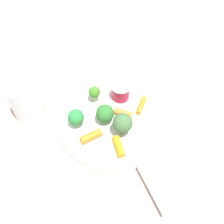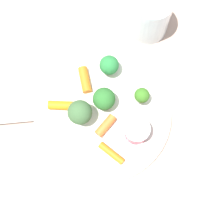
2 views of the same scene
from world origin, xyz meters
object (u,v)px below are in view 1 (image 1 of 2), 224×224
at_px(plate, 113,121).
at_px(broccoli_floret_2, 76,117).
at_px(carrot_stick_0, 123,113).
at_px(carrot_stick_1, 119,146).
at_px(broccoli_floret_1, 122,123).
at_px(carrot_stick_2, 91,136).
at_px(carrot_stick_3, 142,106).
at_px(fork, 142,173).
at_px(napkin, 93,54).
at_px(broccoli_floret_3, 105,113).
at_px(broccoli_floret_0, 94,93).
at_px(drinking_glass, 26,100).
at_px(sauce_cup, 121,92).

height_order(plate, broccoli_floret_2, broccoli_floret_2).
relative_size(carrot_stick_0, carrot_stick_1, 0.90).
bearing_deg(broccoli_floret_1, carrot_stick_2, 163.40).
bearing_deg(carrot_stick_3, broccoli_floret_2, 167.84).
distance_m(broccoli_floret_1, fork, 0.11).
height_order(broccoli_floret_1, carrot_stick_0, broccoli_floret_1).
height_order(carrot_stick_3, napkin, carrot_stick_3).
distance_m(broccoli_floret_3, carrot_stick_0, 0.05).
relative_size(plate, carrot_stick_1, 5.30).
bearing_deg(broccoli_floret_1, broccoli_floret_2, 138.44).
relative_size(carrot_stick_1, fork, 0.28).
relative_size(broccoli_floret_1, carrot_stick_0, 1.33).
distance_m(broccoli_floret_3, carrot_stick_3, 0.10).
bearing_deg(broccoli_floret_3, broccoli_floret_0, 83.13).
height_order(plate, carrot_stick_3, carrot_stick_3).
xyz_separation_m(carrot_stick_1, drinking_glass, (-0.13, 0.20, 0.03)).
bearing_deg(drinking_glass, broccoli_floret_3, -40.34).
xyz_separation_m(broccoli_floret_3, carrot_stick_0, (0.05, -0.01, -0.02)).
relative_size(broccoli_floret_1, broccoli_floret_3, 1.18).
bearing_deg(carrot_stick_3, carrot_stick_1, -147.45).
relative_size(plate, broccoli_floret_1, 4.41).
height_order(drinking_glass, napkin, drinking_glass).
distance_m(plate, napkin, 0.26).
height_order(plate, sauce_cup, sauce_cup).
bearing_deg(plate, carrot_stick_1, -111.32).
xyz_separation_m(sauce_cup, broccoli_floret_1, (-0.05, -0.09, 0.02)).
height_order(carrot_stick_1, fork, carrot_stick_1).
height_order(broccoli_floret_0, broccoli_floret_1, broccoli_floret_1).
height_order(sauce_cup, carrot_stick_0, sauce_cup).
bearing_deg(carrot_stick_1, carrot_stick_0, 52.64).
bearing_deg(carrot_stick_3, sauce_cup, 116.12).
distance_m(carrot_stick_2, drinking_glass, 0.18).
distance_m(broccoli_floret_2, carrot_stick_2, 0.06).
bearing_deg(carrot_stick_0, broccoli_floret_3, 170.82).
distance_m(broccoli_floret_0, broccoli_floret_1, 0.12).
bearing_deg(carrot_stick_0, broccoli_floret_2, 164.29).
height_order(broccoli_floret_2, carrot_stick_2, broccoli_floret_2).
relative_size(broccoli_floret_0, fork, 0.25).
xyz_separation_m(broccoli_floret_2, carrot_stick_2, (0.01, -0.05, -0.02)).
height_order(plate, fork, fork).
xyz_separation_m(sauce_cup, broccoli_floret_0, (-0.06, 0.02, 0.01)).
height_order(broccoli_floret_0, broccoli_floret_3, broccoli_floret_3).
distance_m(plate, carrot_stick_2, 0.07).
relative_size(carrot_stick_1, carrot_stick_3, 0.92).
bearing_deg(broccoli_floret_3, drinking_glass, 139.66).
bearing_deg(broccoli_floret_2, drinking_glass, 129.26).
bearing_deg(broccoli_floret_1, napkin, 75.66).
bearing_deg(broccoli_floret_2, plate, -20.48).
height_order(sauce_cup, napkin, sauce_cup).
bearing_deg(broccoli_floret_2, carrot_stick_2, -77.04).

